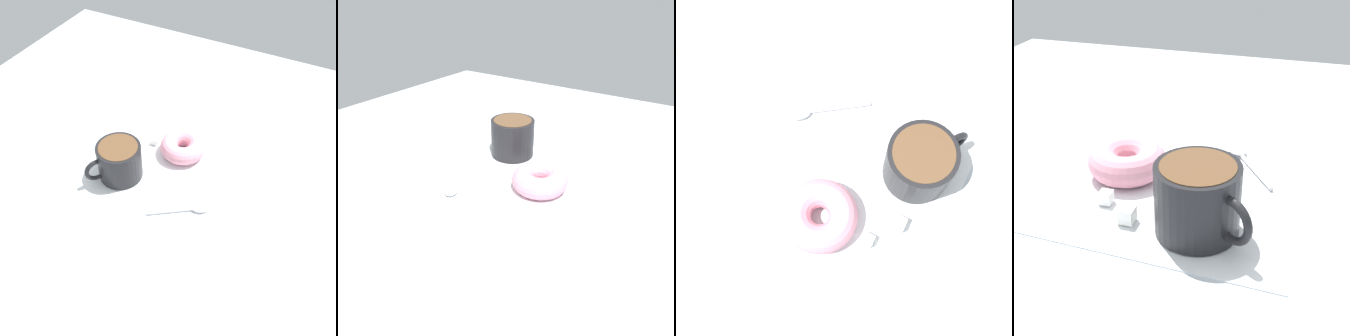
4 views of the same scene
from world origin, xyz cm
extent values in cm
cube|color=#B2BCC6|center=(0.00, 0.00, -1.00)|extent=(120.00, 120.00, 2.00)
cube|color=white|center=(-2.79, -2.57, 0.15)|extent=(31.95, 31.95, 0.30)
cylinder|color=black|center=(6.11, 1.75, 4.20)|extent=(9.13, 9.13, 7.79)
cylinder|color=brown|center=(6.11, 1.75, 7.89)|extent=(7.93, 7.93, 0.60)
torus|color=black|center=(8.86, 5.92, 4.20)|extent=(3.65, 4.89, 5.26)
torus|color=pink|center=(-2.76, -9.87, 2.25)|extent=(10.07, 10.07, 3.90)
ellipsoid|color=silver|center=(-12.62, 2.63, 0.75)|extent=(4.33, 4.00, 0.90)
cylinder|color=silver|center=(-7.85, 5.85, 0.58)|extent=(8.26, 5.83, 0.56)
cube|color=white|center=(6.95, -6.01, 1.18)|extent=(1.75, 1.75, 1.75)
cube|color=white|center=(4.21, -9.77, 1.04)|extent=(1.48, 1.48, 1.48)
camera|label=1|loc=(-26.90, 44.52, 59.32)|focal=40.00mm
camera|label=2|loc=(-47.42, -32.65, 33.26)|focal=35.00mm
camera|label=3|loc=(5.87, -20.40, 62.20)|focal=50.00mm
camera|label=4|loc=(45.45, 11.77, 31.24)|focal=50.00mm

